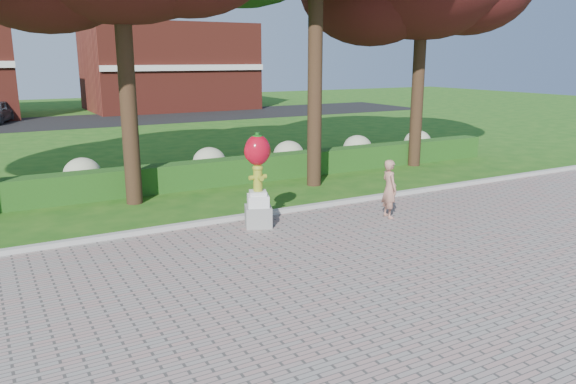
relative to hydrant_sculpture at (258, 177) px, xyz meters
name	(u,v)px	position (x,y,z in m)	size (l,w,h in m)	color
ground	(310,256)	(0.04, -2.27, -1.21)	(100.00, 100.00, 0.00)	#1D5415
walkway	(458,340)	(0.04, -6.27, -1.19)	(40.00, 14.00, 0.04)	gray
curb	(247,217)	(0.04, 0.73, -1.14)	(40.00, 0.18, 0.15)	#ADADA5
lawn_hedge	(191,175)	(0.04, 4.73, -0.81)	(24.00, 0.70, 0.80)	#1E4313
hydrangea_row	(197,163)	(0.62, 5.73, -0.66)	(20.10, 1.10, 0.99)	#9CA37C
street	(77,121)	(0.04, 25.73, -1.20)	(50.00, 8.00, 0.02)	black
building_right	(169,67)	(8.04, 31.73, 1.99)	(12.00, 8.00, 6.40)	maroon
hydrant_sculpture	(258,177)	(0.00, 0.00, 0.00)	(0.77, 0.77, 2.22)	gray
woman	(389,189)	(3.16, -0.90, -0.45)	(0.53, 0.35, 1.45)	#AD7663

